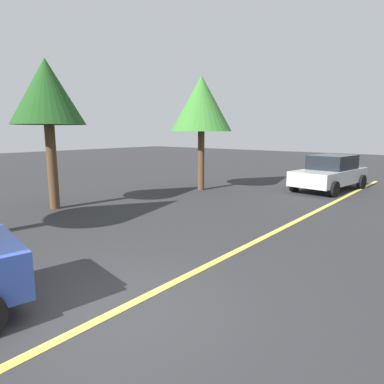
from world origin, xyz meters
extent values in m
plane|color=#2D2D30|center=(0.00, 0.00, 0.00)|extent=(80.00, 80.00, 0.00)
cube|color=#E0D14C|center=(3.00, 0.00, 0.01)|extent=(28.00, 0.16, 0.01)
cube|color=#B7BABF|center=(12.61, 1.05, 0.63)|extent=(4.41, 2.22, 0.62)
cube|color=black|center=(12.82, 1.03, 1.24)|extent=(2.20, 1.76, 0.62)
cylinder|color=black|center=(11.08, 0.36, 0.32)|extent=(0.66, 0.29, 0.64)
cylinder|color=black|center=(11.28, 2.08, 0.32)|extent=(0.66, 0.29, 0.64)
cylinder|color=black|center=(13.94, 0.02, 0.32)|extent=(0.66, 0.29, 0.64)
cylinder|color=black|center=(14.14, 1.75, 0.32)|extent=(0.66, 0.29, 0.64)
cylinder|color=#513823|center=(9.02, 5.49, 1.30)|extent=(0.29, 0.29, 2.59)
cone|color=#387A2D|center=(9.02, 5.49, 3.76)|extent=(2.64, 2.64, 2.35)
cylinder|color=#513823|center=(2.91, 7.00, 1.40)|extent=(0.33, 0.33, 2.81)
cone|color=#1E4C1C|center=(2.91, 7.00, 3.85)|extent=(2.34, 2.34, 2.08)
camera|label=1|loc=(-2.72, -3.73, 2.58)|focal=31.51mm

